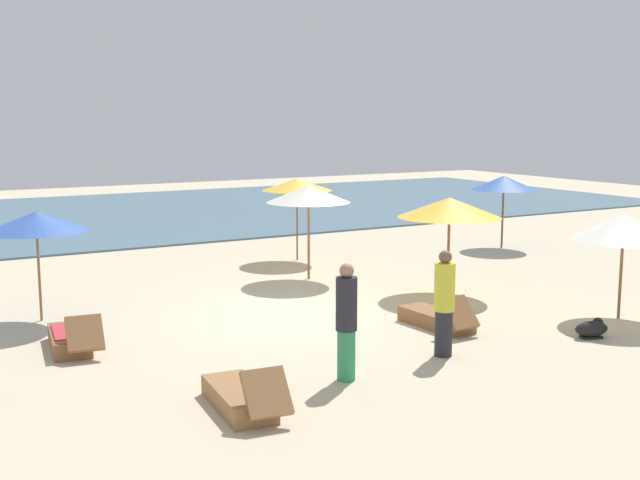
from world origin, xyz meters
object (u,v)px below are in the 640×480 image
(lounger_0, at_px, (71,339))
(dog, at_px, (592,329))
(person_1, at_px, (346,321))
(umbrella_4, at_px, (450,208))
(umbrella_5, at_px, (297,185))
(umbrella_1, at_px, (309,194))
(umbrella_3, at_px, (624,227))
(person_0, at_px, (444,303))
(lounger_3, at_px, (241,398))
(umbrella_0, at_px, (36,222))
(umbrella_2, at_px, (504,183))
(lounger_2, at_px, (438,319))

(lounger_0, xyz_separation_m, dog, (8.04, -3.83, -0.01))
(person_1, xyz_separation_m, dog, (4.89, -0.25, -0.72))
(lounger_0, xyz_separation_m, person_1, (3.14, -3.59, 0.71))
(umbrella_4, xyz_separation_m, umbrella_5, (-0.88, 5.25, 0.13))
(umbrella_1, distance_m, lounger_0, 7.17)
(umbrella_3, relative_size, person_0, 1.16)
(lounger_0, bearing_deg, dog, -25.48)
(lounger_3, bearing_deg, umbrella_1, 54.92)
(umbrella_0, bearing_deg, umbrella_1, 7.91)
(umbrella_2, xyz_separation_m, umbrella_3, (-3.78, -7.31, -0.14))
(umbrella_2, relative_size, lounger_0, 1.19)
(person_0, height_order, person_1, person_1)
(umbrella_2, xyz_separation_m, person_1, (-10.16, -7.74, -1.01))
(umbrella_5, distance_m, person_0, 9.07)
(umbrella_2, bearing_deg, umbrella_4, -142.69)
(umbrella_4, distance_m, person_0, 4.69)
(umbrella_4, xyz_separation_m, person_0, (-2.93, -3.51, -1.01))
(umbrella_3, relative_size, umbrella_5, 0.92)
(umbrella_0, relative_size, umbrella_1, 0.94)
(lounger_3, relative_size, person_0, 1.01)
(person_0, bearing_deg, lounger_2, 54.28)
(umbrella_4, height_order, umbrella_5, umbrella_5)
(umbrella_5, height_order, lounger_0, umbrella_5)
(lounger_2, bearing_deg, umbrella_1, 88.98)
(umbrella_0, xyz_separation_m, umbrella_1, (6.28, 0.87, 0.13))
(umbrella_2, xyz_separation_m, lounger_3, (-12.00, -8.09, -1.73))
(lounger_0, bearing_deg, person_1, -48.75)
(lounger_0, relative_size, person_1, 1.02)
(umbrella_2, distance_m, umbrella_5, 6.26)
(umbrella_4, bearing_deg, person_0, -129.82)
(lounger_2, xyz_separation_m, dog, (1.91, -1.87, -0.00))
(umbrella_2, bearing_deg, umbrella_5, 168.53)
(lounger_2, distance_m, dog, 2.67)
(umbrella_3, bearing_deg, lounger_3, -174.62)
(lounger_0, bearing_deg, lounger_2, -17.74)
(umbrella_1, xyz_separation_m, lounger_3, (-4.91, -6.99, -1.85))
(umbrella_0, height_order, umbrella_5, umbrella_5)
(umbrella_4, distance_m, lounger_3, 8.07)
(umbrella_4, distance_m, dog, 4.34)
(umbrella_5, height_order, dog, umbrella_5)
(umbrella_3, bearing_deg, person_1, -176.13)
(umbrella_3, bearing_deg, person_0, -177.34)
(umbrella_0, height_order, lounger_0, umbrella_0)
(umbrella_0, height_order, umbrella_1, umbrella_1)
(umbrella_1, distance_m, umbrella_3, 7.05)
(lounger_2, bearing_deg, umbrella_3, -19.32)
(umbrella_0, relative_size, person_1, 1.19)
(umbrella_3, xyz_separation_m, lounger_2, (-3.40, 1.19, -1.59))
(umbrella_0, bearing_deg, lounger_0, -88.55)
(person_1, bearing_deg, umbrella_2, 37.31)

